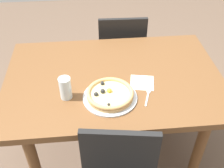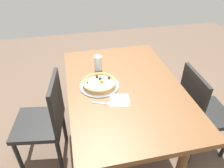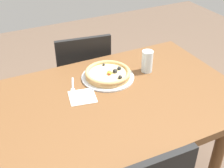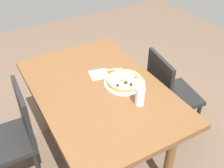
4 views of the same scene
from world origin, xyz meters
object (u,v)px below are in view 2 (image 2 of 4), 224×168
at_px(drinking_glass, 98,63).
at_px(napkin, 120,100).
at_px(chair_far, 200,110).
at_px(pizza, 99,83).
at_px(dining_table, 124,96).
at_px(plate, 99,86).
at_px(fork, 105,103).
at_px(chair_near, 45,120).

height_order(drinking_glass, napkin, drinking_glass).
bearing_deg(chair_far, pizza, -99.47).
xyz_separation_m(dining_table, drinking_glass, (-0.29, -0.16, 0.17)).
height_order(dining_table, chair_far, chair_far).
relative_size(plate, fork, 1.93).
height_order(chair_near, plate, chair_near).
distance_m(chair_near, pizza, 0.56).
distance_m(fork, drinking_glass, 0.47).
bearing_deg(dining_table, pizza, -102.12).
xyz_separation_m(chair_near, plate, (0.00, 0.47, 0.28)).
distance_m(chair_far, napkin, 0.80).
height_order(plate, fork, plate).
relative_size(chair_far, plate, 2.78).
bearing_deg(drinking_glass, pizza, -7.49).
bearing_deg(plate, napkin, 29.18).
relative_size(dining_table, drinking_glass, 10.09).
xyz_separation_m(dining_table, chair_near, (-0.05, -0.67, -0.18)).
xyz_separation_m(dining_table, fork, (0.18, -0.19, 0.10)).
bearing_deg(napkin, chair_far, 92.59).
bearing_deg(plate, fork, 0.89).
bearing_deg(dining_table, napkin, -26.38).
relative_size(dining_table, chair_far, 1.57).
distance_m(pizza, napkin, 0.24).
height_order(chair_far, fork, chair_far).
bearing_deg(pizza, napkin, 28.99).
height_order(fork, drinking_glass, drinking_glass).
relative_size(dining_table, plate, 4.37).
bearing_deg(chair_far, drinking_glass, -114.98).
bearing_deg(napkin, chair_near, -109.80).
relative_size(chair_far, napkin, 6.18).
bearing_deg(chair_far, plate, -99.41).
relative_size(chair_near, fork, 5.37).
bearing_deg(dining_table, drinking_glass, -150.44).
xyz_separation_m(chair_far, plate, (-0.17, -0.86, 0.28)).
distance_m(chair_far, drinking_glass, 0.99).
bearing_deg(chair_near, napkin, -101.42).
height_order(chair_far, plate, chair_far).
bearing_deg(pizza, chair_far, 78.64).
bearing_deg(napkin, drinking_glass, -169.73).
height_order(chair_far, drinking_glass, drinking_glass).
xyz_separation_m(chair_near, fork, (0.22, 0.47, 0.28)).
xyz_separation_m(chair_far, napkin, (0.03, -0.75, 0.28)).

